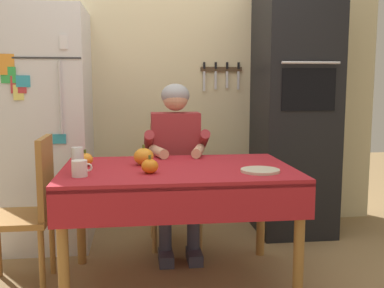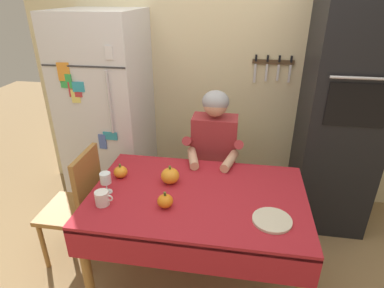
{
  "view_description": "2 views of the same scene",
  "coord_description": "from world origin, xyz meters",
  "px_view_note": "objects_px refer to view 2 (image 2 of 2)",
  "views": [
    {
      "loc": [
        -0.25,
        -2.64,
        1.26
      ],
      "look_at": [
        0.1,
        0.18,
        0.87
      ],
      "focal_mm": 42.77,
      "sensor_mm": 36.0,
      "label": 1
    },
    {
      "loc": [
        0.24,
        -1.62,
        1.94
      ],
      "look_at": [
        -0.07,
        0.28,
        1.01
      ],
      "focal_mm": 29.91,
      "sensor_mm": 36.0,
      "label": 2
    }
  ],
  "objects_px": {
    "serving_tray": "(272,220)",
    "pumpkin_small": "(121,172)",
    "coffee_mug": "(102,198)",
    "chair_behind_person": "(215,166)",
    "wall_oven": "(342,111)",
    "refrigerator": "(109,116)",
    "pumpkin_large": "(165,201)",
    "wine_glass": "(106,179)",
    "pumpkin_medium": "(170,176)",
    "dining_table": "(197,206)",
    "chair_left_side": "(79,203)",
    "seated_person": "(213,154)"
  },
  "relations": [
    {
      "from": "wall_oven",
      "to": "chair_behind_person",
      "type": "bearing_deg",
      "value": -172.64
    },
    {
      "from": "wall_oven",
      "to": "pumpkin_medium",
      "type": "xyz_separation_m",
      "value": [
        -1.26,
        -0.8,
        -0.26
      ]
    },
    {
      "from": "coffee_mug",
      "to": "serving_tray",
      "type": "bearing_deg",
      "value": 0.15
    },
    {
      "from": "coffee_mug",
      "to": "chair_behind_person",
      "type": "bearing_deg",
      "value": 58.28
    },
    {
      "from": "chair_behind_person",
      "to": "pumpkin_small",
      "type": "relative_size",
      "value": 9.07
    },
    {
      "from": "seated_person",
      "to": "serving_tray",
      "type": "relative_size",
      "value": 5.49
    },
    {
      "from": "dining_table",
      "to": "wine_glass",
      "type": "bearing_deg",
      "value": -174.24
    },
    {
      "from": "chair_left_side",
      "to": "chair_behind_person",
      "type": "bearing_deg",
      "value": 36.73
    },
    {
      "from": "serving_tray",
      "to": "pumpkin_small",
      "type": "bearing_deg",
      "value": 162.64
    },
    {
      "from": "seated_person",
      "to": "pumpkin_medium",
      "type": "distance_m",
      "value": 0.54
    },
    {
      "from": "wall_oven",
      "to": "pumpkin_medium",
      "type": "relative_size",
      "value": 16.26
    },
    {
      "from": "chair_left_side",
      "to": "wine_glass",
      "type": "relative_size",
      "value": 6.41
    },
    {
      "from": "pumpkin_medium",
      "to": "pumpkin_small",
      "type": "distance_m",
      "value": 0.36
    },
    {
      "from": "seated_person",
      "to": "wine_glass",
      "type": "xyz_separation_m",
      "value": [
        -0.63,
        -0.66,
        0.1
      ]
    },
    {
      "from": "wall_oven",
      "to": "chair_left_side",
      "type": "distance_m",
      "value": 2.19
    },
    {
      "from": "seated_person",
      "to": "wine_glass",
      "type": "height_order",
      "value": "seated_person"
    },
    {
      "from": "wine_glass",
      "to": "pumpkin_small",
      "type": "bearing_deg",
      "value": 84.24
    },
    {
      "from": "wall_oven",
      "to": "pumpkin_large",
      "type": "relative_size",
      "value": 20.08
    },
    {
      "from": "seated_person",
      "to": "pumpkin_large",
      "type": "distance_m",
      "value": 0.78
    },
    {
      "from": "wall_oven",
      "to": "serving_tray",
      "type": "xyz_separation_m",
      "value": [
        -0.59,
        -1.1,
        -0.3
      ]
    },
    {
      "from": "pumpkin_large",
      "to": "chair_behind_person",
      "type": "bearing_deg",
      "value": 76.92
    },
    {
      "from": "dining_table",
      "to": "wall_oven",
      "type": "bearing_deg",
      "value": 41.31
    },
    {
      "from": "dining_table",
      "to": "serving_tray",
      "type": "height_order",
      "value": "serving_tray"
    },
    {
      "from": "chair_behind_person",
      "to": "refrigerator",
      "type": "bearing_deg",
      "value": 174.8
    },
    {
      "from": "seated_person",
      "to": "chair_left_side",
      "type": "distance_m",
      "value": 1.1
    },
    {
      "from": "refrigerator",
      "to": "wall_oven",
      "type": "relative_size",
      "value": 0.86
    },
    {
      "from": "wine_glass",
      "to": "refrigerator",
      "type": "bearing_deg",
      "value": 111.07
    },
    {
      "from": "coffee_mug",
      "to": "pumpkin_small",
      "type": "bearing_deg",
      "value": 90.97
    },
    {
      "from": "pumpkin_medium",
      "to": "chair_behind_person",
      "type": "bearing_deg",
      "value": 69.65
    },
    {
      "from": "pumpkin_medium",
      "to": "serving_tray",
      "type": "xyz_separation_m",
      "value": [
        0.67,
        -0.31,
        -0.05
      ]
    },
    {
      "from": "seated_person",
      "to": "chair_behind_person",
      "type": "bearing_deg",
      "value": 90.0
    },
    {
      "from": "serving_tray",
      "to": "wine_glass",
      "type": "bearing_deg",
      "value": 173.32
    },
    {
      "from": "chair_behind_person",
      "to": "pumpkin_medium",
      "type": "xyz_separation_m",
      "value": [
        -0.25,
        -0.67,
        0.28
      ]
    },
    {
      "from": "wine_glass",
      "to": "chair_left_side",
      "type": "bearing_deg",
      "value": 154.76
    },
    {
      "from": "refrigerator",
      "to": "pumpkin_medium",
      "type": "distance_m",
      "value": 1.07
    },
    {
      "from": "refrigerator",
      "to": "pumpkin_medium",
      "type": "bearing_deg",
      "value": -45.55
    },
    {
      "from": "chair_left_side",
      "to": "pumpkin_small",
      "type": "xyz_separation_m",
      "value": [
        0.33,
        0.05,
        0.27
      ]
    },
    {
      "from": "pumpkin_large",
      "to": "pumpkin_small",
      "type": "xyz_separation_m",
      "value": [
        -0.39,
        0.28,
        -0.0
      ]
    },
    {
      "from": "wall_oven",
      "to": "pumpkin_medium",
      "type": "bearing_deg",
      "value": -147.54
    },
    {
      "from": "wall_oven",
      "to": "chair_left_side",
      "type": "relative_size",
      "value": 2.26
    },
    {
      "from": "dining_table",
      "to": "chair_behind_person",
      "type": "xyz_separation_m",
      "value": [
        0.04,
        0.79,
        -0.14
      ]
    },
    {
      "from": "wall_oven",
      "to": "seated_person",
      "type": "distance_m",
      "value": 1.1
    },
    {
      "from": "chair_behind_person",
      "to": "wine_glass",
      "type": "xyz_separation_m",
      "value": [
        -0.63,
        -0.85,
        0.33
      ]
    },
    {
      "from": "chair_behind_person",
      "to": "pumpkin_large",
      "type": "height_order",
      "value": "chair_behind_person"
    },
    {
      "from": "chair_behind_person",
      "to": "pumpkin_medium",
      "type": "relative_size",
      "value": 7.2
    },
    {
      "from": "wall_oven",
      "to": "coffee_mug",
      "type": "distance_m",
      "value": 1.97
    },
    {
      "from": "coffee_mug",
      "to": "pumpkin_small",
      "type": "xyz_separation_m",
      "value": [
        -0.01,
        0.32,
        -0.0
      ]
    },
    {
      "from": "dining_table",
      "to": "coffee_mug",
      "type": "xyz_separation_m",
      "value": [
        -0.56,
        -0.18,
        0.13
      ]
    },
    {
      "from": "chair_behind_person",
      "to": "pumpkin_small",
      "type": "height_order",
      "value": "chair_behind_person"
    },
    {
      "from": "wall_oven",
      "to": "refrigerator",
      "type": "bearing_deg",
      "value": -178.86
    }
  ]
}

